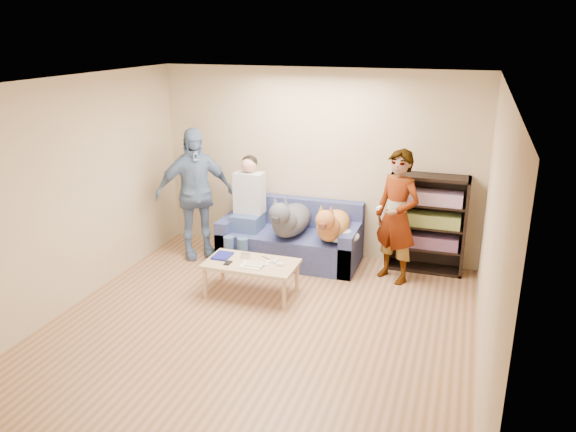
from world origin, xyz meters
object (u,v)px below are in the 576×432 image
(notebook_blue, at_px, (222,256))
(sofa, at_px, (291,240))
(camera_silver, at_px, (246,255))
(bookshelf, at_px, (427,221))
(person_standing_left, at_px, (194,194))
(dog_gray, at_px, (289,219))
(dog_tan, at_px, (332,225))
(person_standing_right, at_px, (397,217))
(person_seated, at_px, (247,205))
(coffee_table, at_px, (251,266))

(notebook_blue, height_order, sofa, sofa)
(camera_silver, distance_m, bookshelf, 2.43)
(person_standing_left, xyz_separation_m, dog_gray, (1.36, 0.08, -0.26))
(dog_gray, height_order, dog_tan, dog_gray)
(person_standing_right, xyz_separation_m, notebook_blue, (-1.98, -0.93, -0.42))
(dog_gray, xyz_separation_m, bookshelf, (1.76, 0.43, 0.02))
(person_standing_right, distance_m, person_standing_left, 2.77)
(person_standing_right, bearing_deg, dog_tan, -152.83)
(notebook_blue, bearing_deg, person_standing_right, 25.13)
(sofa, xyz_separation_m, dog_tan, (0.62, -0.17, 0.35))
(dog_tan, bearing_deg, person_standing_right, -2.87)
(camera_silver, bearing_deg, sofa, 77.51)
(notebook_blue, height_order, person_seated, person_seated)
(dog_tan, bearing_deg, dog_gray, -177.51)
(notebook_blue, relative_size, coffee_table, 0.24)
(person_seated, relative_size, dog_tan, 1.26)
(dog_gray, bearing_deg, notebook_blue, -120.61)
(person_standing_right, bearing_deg, camera_silver, -123.16)
(notebook_blue, xyz_separation_m, dog_gray, (0.56, 0.94, 0.23))
(person_standing_right, height_order, sofa, person_standing_right)
(bookshelf, bearing_deg, sofa, -172.60)
(person_standing_left, xyz_separation_m, camera_silver, (1.08, -0.79, -0.47))
(person_standing_right, xyz_separation_m, dog_gray, (-1.42, 0.02, -0.19))
(dog_gray, relative_size, bookshelf, 0.98)
(person_standing_left, relative_size, bookshelf, 1.41)
(sofa, height_order, dog_gray, dog_gray)
(person_standing_right, bearing_deg, person_standing_left, -148.62)
(coffee_table, bearing_deg, sofa, 84.37)
(notebook_blue, xyz_separation_m, person_seated, (-0.08, 1.02, 0.34))
(person_standing_right, relative_size, bookshelf, 1.31)
(coffee_table, bearing_deg, person_standing_left, 142.72)
(person_standing_left, distance_m, bookshelf, 3.17)
(sofa, xyz_separation_m, dog_gray, (0.04, -0.20, 0.38))
(camera_silver, relative_size, person_seated, 0.07)
(person_standing_left, bearing_deg, bookshelf, -31.19)
(camera_silver, height_order, dog_gray, dog_gray)
(person_standing_left, xyz_separation_m, dog_tan, (1.94, 0.11, -0.28))
(camera_silver, distance_m, person_seated, 1.06)
(person_standing_right, bearing_deg, sofa, -158.36)
(person_standing_right, height_order, person_seated, person_standing_right)
(person_standing_left, distance_m, camera_silver, 1.42)
(person_standing_right, xyz_separation_m, person_seated, (-2.06, 0.09, -0.08))
(person_seated, bearing_deg, person_standing_left, -167.92)
(notebook_blue, xyz_separation_m, bookshelf, (2.32, 1.38, 0.25))
(notebook_blue, xyz_separation_m, dog_tan, (1.14, 0.97, 0.20))
(person_standing_left, distance_m, sofa, 1.49)
(notebook_blue, xyz_separation_m, camera_silver, (0.28, 0.07, 0.01))
(dog_tan, distance_m, coffee_table, 1.28)
(dog_gray, distance_m, coffee_table, 1.05)
(person_standing_left, xyz_separation_m, coffee_table, (1.20, -0.91, -0.54))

